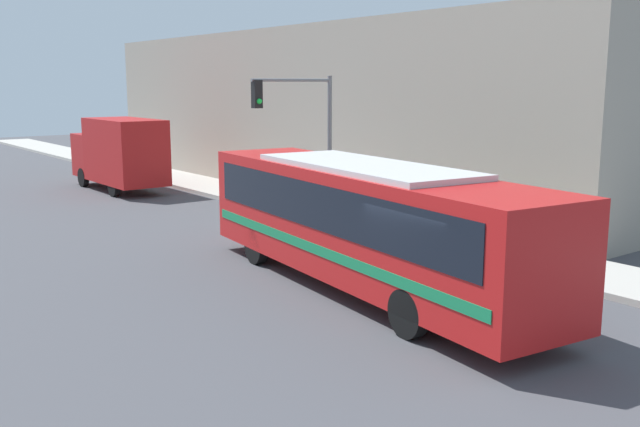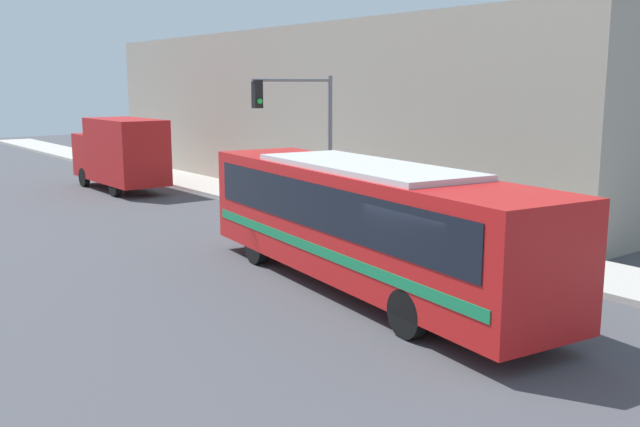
{
  "view_description": "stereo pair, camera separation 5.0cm",
  "coord_description": "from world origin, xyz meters",
  "px_view_note": "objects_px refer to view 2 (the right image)",
  "views": [
    {
      "loc": [
        -10.32,
        -9.56,
        4.9
      ],
      "look_at": [
        1.58,
        5.96,
        1.32
      ],
      "focal_mm": 40.0,
      "sensor_mm": 36.0,
      "label": 1
    },
    {
      "loc": [
        -10.28,
        -9.59,
        4.9
      ],
      "look_at": [
        1.58,
        5.96,
        1.32
      ],
      "focal_mm": 40.0,
      "sensor_mm": 36.0,
      "label": 2
    }
  ],
  "objects_px": {
    "parking_meter": "(370,200)",
    "pedestrian_near_corner": "(483,223)",
    "city_bus": "(363,217)",
    "traffic_light_pole": "(303,122)",
    "fire_hydrant": "(501,246)",
    "delivery_truck": "(120,152)",
    "pedestrian_mid_block": "(277,179)"
  },
  "relations": [
    {
      "from": "delivery_truck",
      "to": "parking_meter",
      "type": "relative_size",
      "value": 4.65
    },
    {
      "from": "city_bus",
      "to": "fire_hydrant",
      "type": "xyz_separation_m",
      "value": [
        4.52,
        -0.53,
        -1.24
      ]
    },
    {
      "from": "traffic_light_pole",
      "to": "pedestrian_near_corner",
      "type": "height_order",
      "value": "traffic_light_pole"
    },
    {
      "from": "pedestrian_near_corner",
      "to": "pedestrian_mid_block",
      "type": "xyz_separation_m",
      "value": [
        0.61,
        11.5,
        0.01
      ]
    },
    {
      "from": "city_bus",
      "to": "pedestrian_mid_block",
      "type": "distance_m",
      "value": 13.3
    },
    {
      "from": "city_bus",
      "to": "parking_meter",
      "type": "relative_size",
      "value": 8.35
    },
    {
      "from": "city_bus",
      "to": "pedestrian_near_corner",
      "type": "bearing_deg",
      "value": 12.79
    },
    {
      "from": "fire_hydrant",
      "to": "parking_meter",
      "type": "height_order",
      "value": "parking_meter"
    },
    {
      "from": "city_bus",
      "to": "pedestrian_near_corner",
      "type": "distance_m",
      "value": 5.1
    },
    {
      "from": "traffic_light_pole",
      "to": "fire_hydrant",
      "type": "bearing_deg",
      "value": -82.59
    },
    {
      "from": "delivery_truck",
      "to": "traffic_light_pole",
      "type": "relative_size",
      "value": 1.32
    },
    {
      "from": "fire_hydrant",
      "to": "pedestrian_near_corner",
      "type": "bearing_deg",
      "value": 65.48
    },
    {
      "from": "fire_hydrant",
      "to": "pedestrian_mid_block",
      "type": "bearing_deg",
      "value": 85.01
    },
    {
      "from": "city_bus",
      "to": "pedestrian_mid_block",
      "type": "height_order",
      "value": "city_bus"
    },
    {
      "from": "delivery_truck",
      "to": "parking_meter",
      "type": "bearing_deg",
      "value": -78.63
    },
    {
      "from": "parking_meter",
      "to": "fire_hydrant",
      "type": "bearing_deg",
      "value": -90.0
    },
    {
      "from": "city_bus",
      "to": "pedestrian_near_corner",
      "type": "height_order",
      "value": "city_bus"
    },
    {
      "from": "delivery_truck",
      "to": "pedestrian_mid_block",
      "type": "distance_m",
      "value": 8.09
    },
    {
      "from": "city_bus",
      "to": "fire_hydrant",
      "type": "height_order",
      "value": "city_bus"
    },
    {
      "from": "city_bus",
      "to": "traffic_light_pole",
      "type": "relative_size",
      "value": 2.36
    },
    {
      "from": "pedestrian_near_corner",
      "to": "pedestrian_mid_block",
      "type": "relative_size",
      "value": 0.99
    },
    {
      "from": "parking_meter",
      "to": "pedestrian_mid_block",
      "type": "bearing_deg",
      "value": 81.3
    },
    {
      "from": "fire_hydrant",
      "to": "pedestrian_near_corner",
      "type": "distance_m",
      "value": 1.24
    },
    {
      "from": "city_bus",
      "to": "fire_hydrant",
      "type": "distance_m",
      "value": 4.72
    },
    {
      "from": "traffic_light_pole",
      "to": "pedestrian_mid_block",
      "type": "relative_size",
      "value": 3.13
    },
    {
      "from": "delivery_truck",
      "to": "pedestrian_mid_block",
      "type": "bearing_deg",
      "value": -60.62
    },
    {
      "from": "pedestrian_near_corner",
      "to": "pedestrian_mid_block",
      "type": "distance_m",
      "value": 11.52
    },
    {
      "from": "fire_hydrant",
      "to": "pedestrian_mid_block",
      "type": "height_order",
      "value": "pedestrian_mid_block"
    },
    {
      "from": "traffic_light_pole",
      "to": "pedestrian_mid_block",
      "type": "height_order",
      "value": "traffic_light_pole"
    },
    {
      "from": "traffic_light_pole",
      "to": "pedestrian_near_corner",
      "type": "xyz_separation_m",
      "value": [
        1.49,
        -6.69,
        -2.65
      ]
    },
    {
      "from": "parking_meter",
      "to": "pedestrian_near_corner",
      "type": "height_order",
      "value": "pedestrian_near_corner"
    },
    {
      "from": "delivery_truck",
      "to": "pedestrian_mid_block",
      "type": "height_order",
      "value": "delivery_truck"
    }
  ]
}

